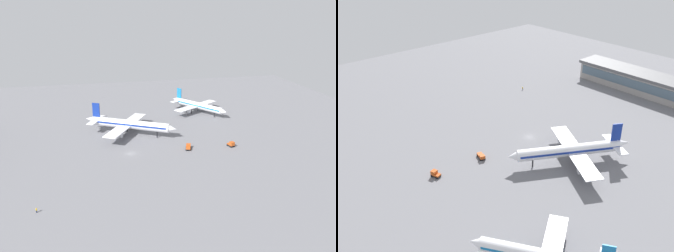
% 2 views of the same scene
% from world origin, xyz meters
% --- Properties ---
extents(ground, '(288.00, 288.00, 0.00)m').
position_xyz_m(ground, '(0.00, 0.00, 0.00)').
color(ground, slate).
extents(airplane_at_gate, '(35.04, 41.82, 14.14)m').
position_xyz_m(airplane_at_gate, '(-23.17, 2.29, 5.14)').
color(airplane_at_gate, white).
rests_on(airplane_at_gate, ground).
extents(airplane_taxiing, '(34.77, 29.26, 12.00)m').
position_xyz_m(airplane_taxiing, '(-50.15, 45.01, 4.36)').
color(airplane_taxiing, white).
rests_on(airplane_taxiing, ground).
extents(pushback_tractor, '(4.77, 3.28, 1.90)m').
position_xyz_m(pushback_tractor, '(0.57, 24.91, 0.97)').
color(pushback_tractor, black).
rests_on(pushback_tractor, ground).
extents(baggage_tug, '(3.63, 3.02, 2.30)m').
position_xyz_m(baggage_tug, '(2.25, 43.92, 1.16)').
color(baggage_tug, black).
rests_on(baggage_tug, ground).
extents(ground_crew_worker, '(0.57, 0.46, 1.67)m').
position_xyz_m(ground_crew_worker, '(38.16, -33.16, 0.85)').
color(ground_crew_worker, '#1E2338').
rests_on(ground_crew_worker, ground).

